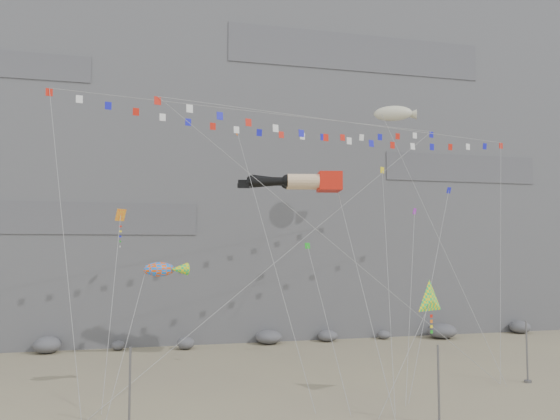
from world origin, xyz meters
name	(u,v)px	position (x,y,z in m)	size (l,w,h in m)	color
ground	(324,387)	(0.00, 0.00, 0.00)	(120.00, 120.00, 0.00)	gray
cliff	(244,123)	(0.00, 32.00, 25.00)	(80.00, 28.00, 50.00)	slate
talus_boulders	(269,338)	(0.00, 17.00, 0.60)	(60.00, 3.00, 1.20)	slate
anchor_pole_left	(130,387)	(-12.32, -5.42, 2.06)	(0.12, 0.12, 4.12)	slate
anchor_pole_center	(439,384)	(3.52, -8.65, 2.06)	(0.12, 0.12, 4.12)	slate
anchor_pole_right	(527,352)	(14.09, -2.02, 2.10)	(0.12, 0.12, 4.19)	slate
legs_kite	(301,182)	(0.01, 5.50, 14.39)	(8.28, 15.98, 19.77)	red
flag_banner_upper	(270,114)	(-2.04, 7.31, 20.13)	(32.47, 15.16, 26.53)	red
flag_banner_lower	(360,124)	(4.72, 4.77, 19.07)	(31.58, 11.21, 21.75)	red
harlequin_kite	(121,216)	(-13.38, 3.74, 11.47)	(1.81, 7.64, 13.27)	red
fish_windsock	(159,270)	(-10.80, 0.48, 7.87)	(4.58, 6.35, 9.84)	#F24F0C
delta_kite	(431,301)	(5.36, -4.71, 6.03)	(5.98, 3.29, 8.26)	yellow
blimp_windsock	(393,114)	(10.23, 10.38, 21.57)	(4.48, 14.87, 25.41)	beige
small_kite_a	(239,137)	(-4.61, 7.42, 18.07)	(2.96, 13.86, 22.90)	orange
small_kite_b	(414,214)	(9.09, 4.38, 11.95)	(6.61, 10.58, 16.77)	purple
small_kite_c	(308,249)	(-0.02, 3.47, 9.18)	(1.09, 10.70, 13.83)	green
small_kite_d	(382,173)	(8.67, 9.43, 15.90)	(7.62, 17.30, 24.19)	yellow
small_kite_e	(448,194)	(11.48, 3.32, 13.53)	(8.66, 9.11, 18.07)	#1616C3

